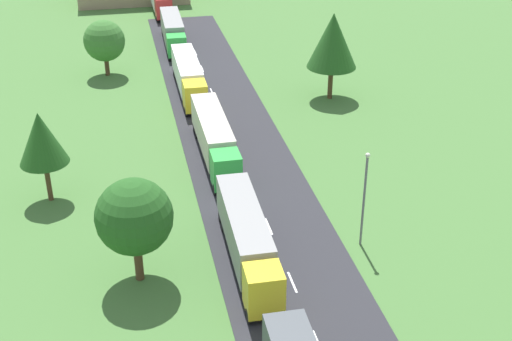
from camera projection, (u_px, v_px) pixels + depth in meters
The scene contains 10 objects.
road at pixel (300, 302), 46.71m from camera, with size 10.00×140.00×0.06m, color #2B2B30.
truck_second at pixel (247, 237), 49.64m from camera, with size 2.73×13.84×3.76m.
truck_third at pixel (215, 137), 64.30m from camera, with size 2.51×14.47×3.75m.
truck_fourth at pixel (189, 75), 78.74m from camera, with size 2.58×14.31×3.60m.
truck_fifth at pixel (173, 30), 93.98m from camera, with size 2.78×13.28×3.69m.
lamppost_second at pixel (364, 195), 50.74m from camera, with size 0.36×0.36×7.80m.
tree_oak at pixel (104, 41), 82.93m from camera, with size 4.95×4.95×6.81m.
tree_maple at pixel (333, 41), 75.28m from camera, with size 5.49×5.49×9.75m.
tree_pine at pixel (41, 138), 55.93m from camera, with size 4.03×4.03×8.00m.
tree_elm at pixel (134, 217), 46.63m from camera, with size 5.34×5.34×7.81m.
Camera 1 is at (-10.68, -10.93, 30.04)m, focal length 48.63 mm.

